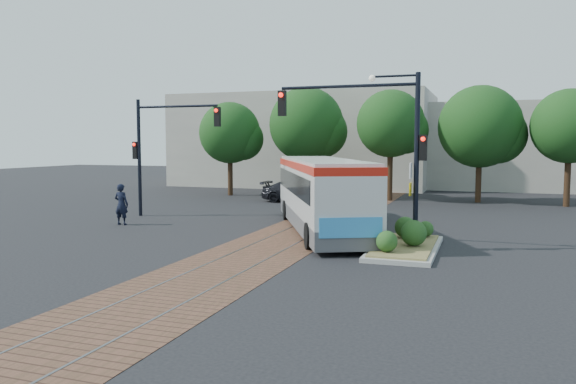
{
  "coord_description": "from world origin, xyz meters",
  "views": [
    {
      "loc": [
        7.36,
        -20.8,
        3.78
      ],
      "look_at": [
        -0.89,
        2.68,
        1.6
      ],
      "focal_mm": 35.0,
      "sensor_mm": 36.0,
      "label": 1
    }
  ],
  "objects_px": {
    "city_bus": "(321,191)",
    "officer": "(121,204)",
    "traffic_island": "(407,241)",
    "signal_pole_main": "(382,132)",
    "parked_car": "(297,192)",
    "signal_pole_left": "(158,141)"
  },
  "relations": [
    {
      "from": "officer",
      "to": "signal_pole_main",
      "type": "bearing_deg",
      "value": 171.89
    },
    {
      "from": "parked_car",
      "to": "signal_pole_main",
      "type": "bearing_deg",
      "value": -150.69
    },
    {
      "from": "city_bus",
      "to": "signal_pole_left",
      "type": "relative_size",
      "value": 1.91
    },
    {
      "from": "traffic_island",
      "to": "officer",
      "type": "xyz_separation_m",
      "value": [
        -13.26,
        1.83,
        0.62
      ]
    },
    {
      "from": "city_bus",
      "to": "officer",
      "type": "height_order",
      "value": "city_bus"
    },
    {
      "from": "signal_pole_left",
      "to": "officer",
      "type": "distance_m",
      "value": 4.23
    },
    {
      "from": "signal_pole_main",
      "to": "officer",
      "type": "relative_size",
      "value": 3.15
    },
    {
      "from": "city_bus",
      "to": "traffic_island",
      "type": "distance_m",
      "value": 5.38
    },
    {
      "from": "city_bus",
      "to": "signal_pole_main",
      "type": "distance_m",
      "value": 5.05
    },
    {
      "from": "officer",
      "to": "city_bus",
      "type": "bearing_deg",
      "value": -171.38
    },
    {
      "from": "signal_pole_left",
      "to": "parked_car",
      "type": "xyz_separation_m",
      "value": [
        4.45,
        9.1,
        -3.2
      ]
    },
    {
      "from": "signal_pole_main",
      "to": "signal_pole_left",
      "type": "distance_m",
      "value": 13.14
    },
    {
      "from": "city_bus",
      "to": "parked_car",
      "type": "height_order",
      "value": "city_bus"
    },
    {
      "from": "signal_pole_left",
      "to": "officer",
      "type": "bearing_deg",
      "value": -91.36
    },
    {
      "from": "traffic_island",
      "to": "officer",
      "type": "relative_size",
      "value": 2.73
    },
    {
      "from": "signal_pole_left",
      "to": "parked_car",
      "type": "relative_size",
      "value": 1.3
    },
    {
      "from": "officer",
      "to": "parked_car",
      "type": "distance_m",
      "value": 12.98
    },
    {
      "from": "signal_pole_left",
      "to": "traffic_island",
      "type": "bearing_deg",
      "value": -20.36
    },
    {
      "from": "city_bus",
      "to": "signal_pole_main",
      "type": "relative_size",
      "value": 1.91
    },
    {
      "from": "signal_pole_main",
      "to": "officer",
      "type": "distance_m",
      "value": 12.83
    },
    {
      "from": "signal_pole_left",
      "to": "signal_pole_main",
      "type": "bearing_deg",
      "value": -21.45
    },
    {
      "from": "traffic_island",
      "to": "officer",
      "type": "height_order",
      "value": "officer"
    }
  ]
}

